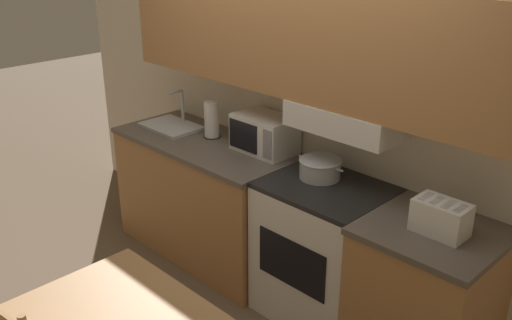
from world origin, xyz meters
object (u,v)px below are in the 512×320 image
at_px(stove_range, 323,252).
at_px(toaster, 441,217).
at_px(microwave, 265,134).
at_px(cooking_pot, 320,168).
at_px(sink_basin, 171,125).
at_px(paper_towel_roll, 212,120).

xyz_separation_m(stove_range, toaster, (0.76, -0.04, 0.55)).
xyz_separation_m(stove_range, microwave, (-0.67, 0.15, 0.59)).
xyz_separation_m(cooking_pot, sink_basin, (-1.42, -0.08, -0.05)).
relative_size(stove_range, toaster, 3.25).
bearing_deg(microwave, stove_range, -12.44).
height_order(stove_range, microwave, microwave).
bearing_deg(paper_towel_roll, microwave, 9.03).
bearing_deg(toaster, sink_basin, 179.46).
xyz_separation_m(stove_range, paper_towel_roll, (-1.14, 0.07, 0.60)).
height_order(microwave, sink_basin, sink_basin).
xyz_separation_m(microwave, toaster, (1.43, -0.19, -0.04)).
relative_size(microwave, toaster, 1.50).
bearing_deg(microwave, cooking_pot, -8.22).
bearing_deg(paper_towel_roll, toaster, -3.32).
relative_size(stove_range, paper_towel_roll, 3.41).
bearing_deg(cooking_pot, paper_towel_roll, 179.67).
bearing_deg(paper_towel_roll, cooking_pot, -0.33).
relative_size(cooking_pot, microwave, 0.81).
distance_m(cooking_pot, toaster, 0.88).
height_order(cooking_pot, toaster, toaster).
height_order(toaster, sink_basin, sink_basin).
distance_m(microwave, sink_basin, 0.88).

